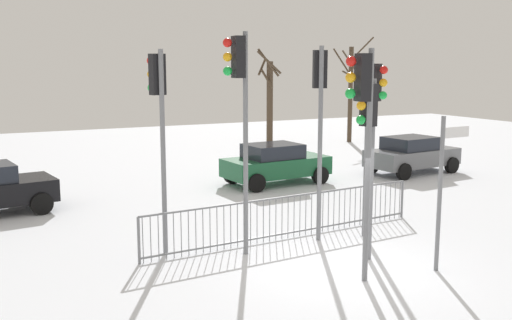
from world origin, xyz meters
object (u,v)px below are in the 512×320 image
traffic_light_foreground_right (363,113)px  traffic_light_rear_left (320,99)px  traffic_light_rear_right (159,106)px  bare_tree_centre (351,90)px  traffic_light_foreground_left (373,109)px  bare_tree_left (269,97)px  traffic_light_mid_left (240,94)px  direction_sign_post (442,185)px  car_grey_trailing (412,154)px  traffic_light_mid_right (368,129)px  car_green_far (275,163)px

traffic_light_foreground_right → traffic_light_rear_left: (0.84, 2.87, 0.09)m
traffic_light_rear_right → bare_tree_centre: (15.32, 14.33, -0.50)m
traffic_light_foreground_left → bare_tree_left: size_ratio=0.86×
bare_tree_left → bare_tree_centre: bearing=-21.4°
traffic_light_foreground_right → traffic_light_mid_left: 2.94m
direction_sign_post → car_grey_trailing: size_ratio=0.82×
traffic_light_rear_right → car_grey_trailing: 13.32m
traffic_light_mid_right → car_green_far: (2.22, 8.33, -2.16)m
traffic_light_rear_right → direction_sign_post: (4.87, -3.70, -1.56)m
traffic_light_foreground_right → direction_sign_post: traffic_light_foreground_right is taller
traffic_light_mid_right → car_green_far: traffic_light_mid_right is taller
traffic_light_mid_left → traffic_light_mid_right: 2.88m
traffic_light_rear_right → traffic_light_mid_right: bearing=-46.6°
traffic_light_mid_left → car_grey_trailing: 12.45m
direction_sign_post → bare_tree_left: (6.24, 19.68, 0.69)m
traffic_light_mid_right → traffic_light_foreground_right: bearing=122.4°
traffic_light_rear_right → bare_tree_left: 19.48m
car_grey_trailing → bare_tree_centre: 9.87m
traffic_light_mid_left → traffic_light_mid_right: traffic_light_mid_left is taller
traffic_light_mid_right → car_grey_trailing: size_ratio=1.01×
bare_tree_centre → traffic_light_rear_left: bearing=-127.6°
bare_tree_centre → traffic_light_foreground_right: bearing=-124.7°
traffic_light_foreground_right → car_green_far: bearing=-8.0°
traffic_light_mid_left → direction_sign_post: bearing=-126.9°
traffic_light_foreground_right → car_green_far: 10.14m
traffic_light_foreground_right → car_green_far: (3.09, 9.30, -2.60)m
traffic_light_rear_left → direction_sign_post: 3.65m
traffic_light_mid_left → traffic_light_rear_right: traffic_light_mid_left is taller
traffic_light_foreground_right → bare_tree_left: size_ratio=0.89×
traffic_light_rear_right → bare_tree_centre: size_ratio=0.80×
car_green_far → direction_sign_post: bearing=-101.7°
traffic_light_foreground_right → car_green_far: traffic_light_foreground_right is taller
traffic_light_foreground_left → car_green_far: bearing=-118.3°
traffic_light_foreground_right → traffic_light_mid_right: 1.38m
traffic_light_rear_left → car_grey_trailing: bearing=56.5°
traffic_light_mid_right → direction_sign_post: size_ratio=1.22×
traffic_light_mid_right → bare_tree_left: 19.88m
traffic_light_foreground_left → bare_tree_left: 18.15m
direction_sign_post → bare_tree_left: 20.66m
traffic_light_mid_left → car_green_far: 8.60m
traffic_light_rear_right → bare_tree_left: (11.11, 15.98, -0.88)m
traffic_light_foreground_right → direction_sign_post: (1.91, -0.21, -1.54)m
car_grey_trailing → bare_tree_centre: size_ratio=0.69×
traffic_light_mid_left → direction_sign_post: (3.32, -2.77, -1.83)m
traffic_light_mid_right → direction_sign_post: (1.03, -1.18, -1.10)m
traffic_light_foreground_right → traffic_light_mid_right: traffic_light_foreground_right is taller
direction_sign_post → car_green_far: (1.19, 9.51, -1.05)m
car_grey_trailing → traffic_light_foreground_left: bearing=-143.4°
traffic_light_foreground_right → direction_sign_post: size_ratio=1.41×
traffic_light_mid_right → car_grey_trailing: (8.10, 7.82, -2.16)m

